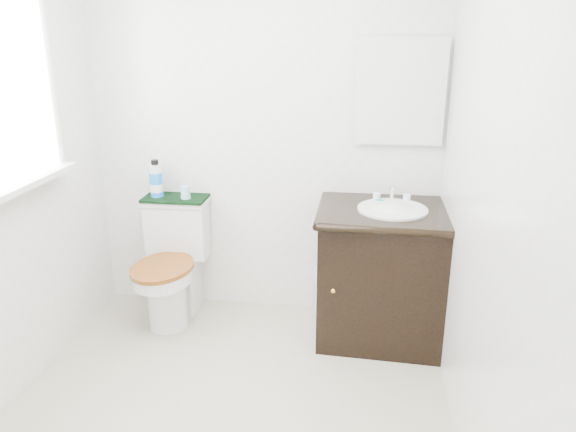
% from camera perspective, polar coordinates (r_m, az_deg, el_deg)
% --- Properties ---
extents(floor, '(2.40, 2.40, 0.00)m').
position_cam_1_polar(floor, '(2.93, -6.48, -19.67)').
color(floor, '#A39C83').
rests_on(floor, ground).
extents(wall_back, '(2.40, 0.00, 2.40)m').
position_cam_1_polar(wall_back, '(3.53, -2.42, 8.67)').
color(wall_back, silver).
rests_on(wall_back, ground).
extents(wall_front, '(2.40, 0.00, 2.40)m').
position_cam_1_polar(wall_front, '(1.34, -21.15, -9.94)').
color(wall_front, silver).
rests_on(wall_front, ground).
extents(wall_right, '(0.00, 2.40, 2.40)m').
position_cam_1_polar(wall_right, '(2.35, 19.37, 2.48)').
color(wall_right, silver).
rests_on(wall_right, ground).
extents(window, '(0.02, 0.70, 0.90)m').
position_cam_1_polar(window, '(3.00, -27.06, 11.69)').
color(window, white).
rests_on(window, wall_left).
extents(mirror, '(0.50, 0.02, 0.60)m').
position_cam_1_polar(mirror, '(3.42, 11.35, 12.25)').
color(mirror, silver).
rests_on(mirror, wall_back).
extents(toilet, '(0.41, 0.63, 0.76)m').
position_cam_1_polar(toilet, '(3.71, -11.56, -5.17)').
color(toilet, silver).
rests_on(toilet, floor).
extents(vanity, '(0.79, 0.69, 0.92)m').
position_cam_1_polar(vanity, '(3.41, 9.69, -5.41)').
color(vanity, black).
rests_on(vanity, floor).
extents(trash_bin, '(0.25, 0.21, 0.31)m').
position_cam_1_polar(trash_bin, '(3.71, 4.45, -7.82)').
color(trash_bin, silver).
rests_on(trash_bin, floor).
extents(towel, '(0.40, 0.22, 0.02)m').
position_cam_1_polar(towel, '(3.66, -11.39, 1.79)').
color(towel, black).
rests_on(towel, toilet).
extents(mouthwash_bottle, '(0.08, 0.08, 0.24)m').
position_cam_1_polar(mouthwash_bottle, '(3.67, -13.26, 3.60)').
color(mouthwash_bottle, blue).
rests_on(mouthwash_bottle, towel).
extents(cup, '(0.06, 0.06, 0.08)m').
position_cam_1_polar(cup, '(3.61, -10.38, 2.38)').
color(cup, '#81BCD3').
rests_on(cup, towel).
extents(soap_bar, '(0.07, 0.05, 0.02)m').
position_cam_1_polar(soap_bar, '(3.38, 9.27, 1.55)').
color(soap_bar, '#1A7E7C').
rests_on(soap_bar, vanity).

